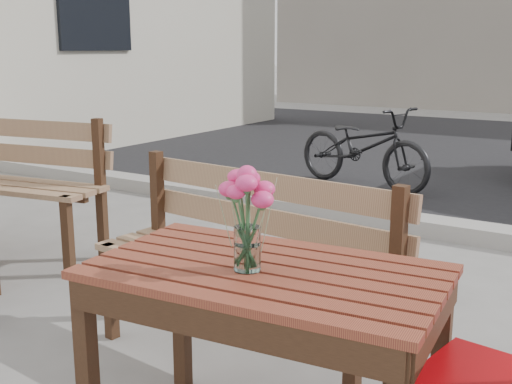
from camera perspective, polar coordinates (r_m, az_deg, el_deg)
street at (r=6.81m, az=21.39°, el=0.75°), size 30.00×8.12×0.12m
main_table at (r=2.05m, az=0.83°, el=-9.66°), size 1.15×0.74×0.67m
main_bench at (r=2.74m, az=-0.49°, el=-4.56°), size 1.43×0.55×0.87m
main_vase at (r=1.93m, az=-0.79°, el=-1.26°), size 0.18×0.18×0.33m
second_bench at (r=4.54m, az=-21.35°, el=2.02°), size 1.56×0.69×0.93m
bicycle at (r=6.34m, az=9.52°, el=4.01°), size 1.60×0.88×0.80m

